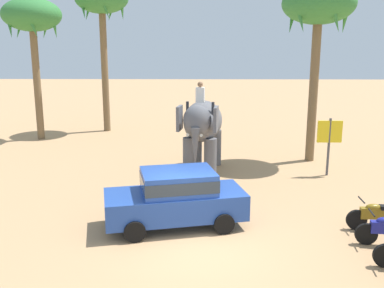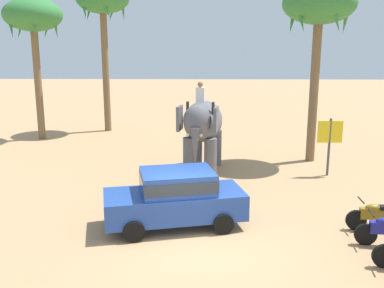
% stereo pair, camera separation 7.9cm
% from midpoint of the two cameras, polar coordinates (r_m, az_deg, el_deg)
% --- Properties ---
extents(ground_plane, '(120.00, 120.00, 0.00)m').
position_cam_midpoint_polar(ground_plane, '(11.89, 0.46, -13.45)').
color(ground_plane, tan).
extents(car_sedan_foreground, '(4.38, 2.59, 1.70)m').
position_cam_midpoint_polar(car_sedan_foreground, '(12.87, -2.29, -6.88)').
color(car_sedan_foreground, '#23479E').
rests_on(car_sedan_foreground, ground).
extents(elephant_with_mahout, '(2.08, 3.98, 3.88)m').
position_cam_midpoint_polar(elephant_with_mahout, '(18.18, 1.23, 2.43)').
color(elephant_with_mahout, slate).
rests_on(elephant_with_mahout, ground).
extents(motorcycle_fourth_in_row, '(1.80, 0.55, 0.94)m').
position_cam_midpoint_polar(motorcycle_fourth_in_row, '(13.81, 23.16, -8.60)').
color(motorcycle_fourth_in_row, black).
rests_on(motorcycle_fourth_in_row, ground).
extents(palm_tree_behind_elephant, '(3.20, 3.20, 8.95)m').
position_cam_midpoint_polar(palm_tree_behind_elephant, '(27.68, -11.90, 17.70)').
color(palm_tree_behind_elephant, brown).
rests_on(palm_tree_behind_elephant, ground).
extents(palm_tree_near_hut, '(3.20, 3.20, 7.83)m').
position_cam_midpoint_polar(palm_tree_near_hut, '(26.10, -20.43, 15.22)').
color(palm_tree_near_hut, brown).
rests_on(palm_tree_near_hut, ground).
extents(palm_tree_left_of_road, '(3.20, 3.20, 7.97)m').
position_cam_midpoint_polar(palm_tree_left_of_road, '(20.51, 16.23, 16.75)').
color(palm_tree_left_of_road, brown).
rests_on(palm_tree_left_of_road, ground).
extents(signboard_yellow, '(1.00, 0.10, 2.40)m').
position_cam_midpoint_polar(signboard_yellow, '(18.53, 17.56, 1.08)').
color(signboard_yellow, '#4C4C51').
rests_on(signboard_yellow, ground).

